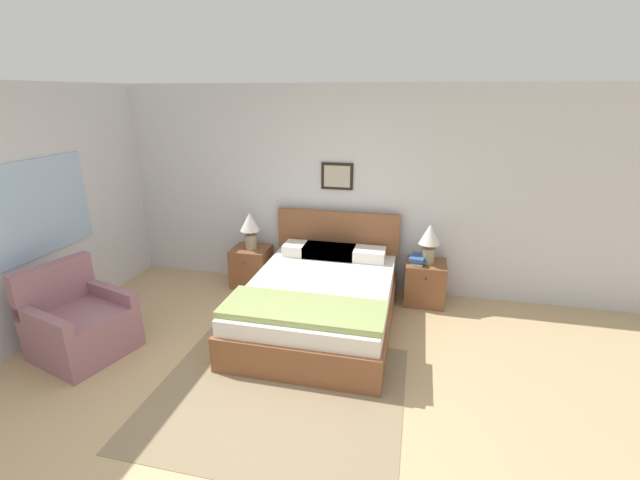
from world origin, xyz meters
TOP-DOWN VIEW (x-y plane):
  - ground_plane at (0.00, 0.00)m, footprint 16.00×16.00m
  - wall_back at (0.00, 2.68)m, footprint 7.85×0.09m
  - wall_left at (-2.75, 1.31)m, footprint 0.08×5.05m
  - area_rug_main at (0.06, 0.31)m, footprint 2.15×1.86m
  - bed at (0.15, 1.57)m, footprint 1.58×2.13m
  - armchair at (-2.06, 0.49)m, footprint 0.98×0.97m
  - nightstand_near_window at (-0.99, 2.39)m, footprint 0.48×0.46m
  - nightstand_by_door at (1.29, 2.39)m, footprint 0.48×0.46m
  - table_lamp_near_window at (-0.97, 2.37)m, footprint 0.26×0.26m
  - table_lamp_by_door at (1.30, 2.37)m, footprint 0.26×0.26m
  - book_thick_bottom at (1.18, 2.34)m, footprint 0.17×0.25m
  - book_hardcover_middle at (1.18, 2.34)m, footprint 0.21×0.23m
  - book_novel_upper at (1.18, 2.34)m, footprint 0.22×0.29m

SIDE VIEW (x-z plane):
  - ground_plane at x=0.00m, z-range 0.00..0.00m
  - area_rug_main at x=0.06m, z-range 0.00..0.01m
  - nightstand_near_window at x=-0.99m, z-range 0.00..0.53m
  - nightstand_by_door at x=1.29m, z-range 0.00..0.53m
  - bed at x=0.15m, z-range -0.23..0.83m
  - armchair at x=-2.06m, z-range -0.15..0.75m
  - book_thick_bottom at x=1.18m, z-range 0.53..0.56m
  - book_hardcover_middle at x=1.18m, z-range 0.56..0.58m
  - book_novel_upper at x=1.18m, z-range 0.58..0.62m
  - table_lamp_near_window at x=-0.97m, z-range 0.59..1.09m
  - table_lamp_by_door at x=1.30m, z-range 0.59..1.09m
  - wall_back at x=0.00m, z-range 0.00..2.60m
  - wall_left at x=-2.75m, z-range 0.00..2.60m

